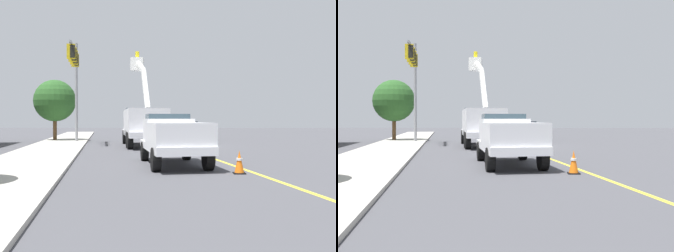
% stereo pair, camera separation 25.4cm
% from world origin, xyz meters
% --- Properties ---
extents(ground, '(120.00, 120.00, 0.00)m').
position_xyz_m(ground, '(0.00, 0.00, 0.00)').
color(ground, '#47474C').
extents(sidewalk_far_side, '(59.61, 14.77, 0.12)m').
position_xyz_m(sidewalk_far_side, '(-1.53, 8.00, 0.06)').
color(sidewalk_far_side, '#B2ADA3').
rests_on(sidewalk_far_side, ground).
extents(lane_centre_stripe, '(49.15, 9.52, 0.01)m').
position_xyz_m(lane_centre_stripe, '(0.00, 0.00, 0.00)').
color(lane_centre_stripe, yellow).
rests_on(lane_centre_stripe, ground).
extents(utility_bucket_truck, '(8.52, 3.99, 6.69)m').
position_xyz_m(utility_bucket_truck, '(0.28, 2.42, 1.60)').
color(utility_bucket_truck, white).
rests_on(utility_bucket_truck, ground).
extents(service_pickup_truck, '(5.89, 3.11, 2.06)m').
position_xyz_m(service_pickup_truck, '(-11.14, 0.23, 1.12)').
color(service_pickup_truck, white).
rests_on(service_pickup_truck, ground).
extents(passing_minivan, '(5.07, 2.77, 1.69)m').
position_xyz_m(passing_minivan, '(8.46, -0.59, 0.97)').
color(passing_minivan, maroon).
rests_on(passing_minivan, ground).
extents(traffic_cone_leading, '(0.40, 0.40, 0.78)m').
position_xyz_m(traffic_cone_leading, '(-13.57, -2.01, 0.39)').
color(traffic_cone_leading, black).
rests_on(traffic_cone_leading, ground).
extents(traffic_cone_mid_front, '(0.40, 0.40, 0.75)m').
position_xyz_m(traffic_cone_mid_front, '(-4.85, -0.75, 0.37)').
color(traffic_cone_mid_front, black).
rests_on(traffic_cone_mid_front, ground).
extents(traffic_cone_mid_rear, '(0.40, 0.40, 0.85)m').
position_xyz_m(traffic_cone_mid_rear, '(4.86, 1.28, 0.42)').
color(traffic_cone_mid_rear, black).
rests_on(traffic_cone_mid_rear, ground).
extents(traffic_signal_mast, '(5.82, 1.36, 7.87)m').
position_xyz_m(traffic_signal_mast, '(2.09, 7.65, 5.51)').
color(traffic_signal_mast, gray).
rests_on(traffic_signal_mast, ground).
extents(street_tree_right, '(3.52, 3.52, 5.19)m').
position_xyz_m(street_tree_right, '(5.96, 10.38, 3.42)').
color(street_tree_right, brown).
rests_on(street_tree_right, ground).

